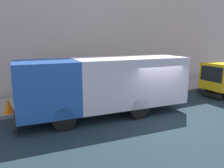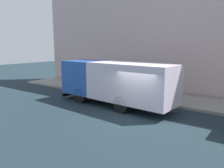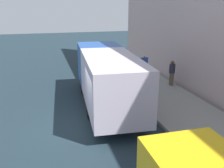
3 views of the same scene
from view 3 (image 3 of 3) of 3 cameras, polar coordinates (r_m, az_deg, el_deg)
ground at (r=11.49m, az=-4.73°, el=-9.71°), size 80.00×80.00×0.00m
sidewalk at (r=13.09m, az=16.39°, el=-6.46°), size 3.55×30.00×0.18m
large_utility_truck at (r=13.31m, az=-1.16°, el=1.90°), size 3.06×8.57×2.89m
pedestrian_walking at (r=16.86m, az=13.28°, el=2.56°), size 0.53×0.53×1.63m
traffic_cone_orange at (r=18.19m, az=1.67°, el=2.54°), size 0.52×0.52×0.75m
street_sign_post at (r=13.98m, az=7.13°, el=2.27°), size 0.44×0.08×2.40m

